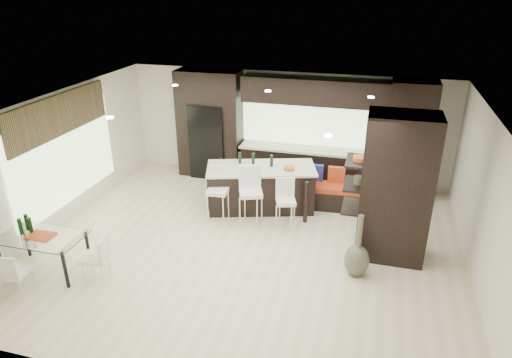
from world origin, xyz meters
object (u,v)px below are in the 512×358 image
(bench, at_px, (327,196))
(chair_near, at_px, (15,275))
(kitchen_island, at_px, (261,188))
(chair_end, at_px, (96,261))
(dining_table, at_px, (45,254))
(stool_left, at_px, (218,200))
(floor_vase, at_px, (358,246))
(stool_mid, at_px, (251,203))
(stool_right, at_px, (285,210))

(bench, height_order, chair_near, chair_near)
(kitchen_island, height_order, chair_end, kitchen_island)
(bench, xyz_separation_m, chair_near, (-4.43, -4.44, 0.12))
(bench, height_order, dining_table, dining_table)
(stool_left, xyz_separation_m, floor_vase, (2.95, -1.22, 0.11))
(chair_near, bearing_deg, chair_end, 25.37)
(floor_vase, height_order, chair_end, floor_vase)
(stool_left, distance_m, dining_table, 3.41)
(kitchen_island, distance_m, floor_vase, 3.02)
(chair_end, bearing_deg, dining_table, 78.58)
(kitchen_island, relative_size, chair_near, 3.05)
(stool_mid, height_order, bench, stool_mid)
(floor_vase, bearing_deg, chair_end, -163.01)
(stool_right, bearing_deg, stool_mid, 164.55)
(chair_near, distance_m, chair_end, 1.22)
(stool_right, distance_m, dining_table, 4.52)
(bench, distance_m, floor_vase, 2.60)
(stool_mid, xyz_separation_m, chair_near, (-3.02, -3.20, -0.13))
(stool_mid, bearing_deg, bench, 20.41)
(kitchen_island, height_order, floor_vase, floor_vase)
(stool_mid, distance_m, stool_right, 0.73)
(dining_table, bearing_deg, bench, 39.71)
(chair_near, bearing_deg, kitchen_island, 43.95)
(stool_mid, xyz_separation_m, chair_end, (-2.01, -2.50, -0.13))
(stool_mid, relative_size, chair_near, 1.33)
(floor_vase, bearing_deg, chair_near, -159.23)
(kitchen_island, distance_m, stool_left, 1.09)
(stool_left, distance_m, stool_mid, 0.72)
(bench, relative_size, chair_near, 1.81)
(stool_left, distance_m, stool_right, 1.44)
(chair_near, bearing_deg, stool_left, 45.23)
(stool_left, distance_m, floor_vase, 3.20)
(kitchen_island, relative_size, stool_left, 2.47)
(stool_left, xyz_separation_m, stool_mid, (0.72, -0.02, 0.04))
(floor_vase, relative_size, chair_near, 1.51)
(bench, distance_m, dining_table, 5.80)
(bench, xyz_separation_m, chair_end, (-3.42, -3.74, 0.11))
(stool_left, distance_m, chair_end, 2.83)
(stool_right, bearing_deg, stool_left, 162.48)
(bench, xyz_separation_m, floor_vase, (0.82, -2.45, 0.31))
(kitchen_island, height_order, stool_mid, stool_mid)
(stool_mid, relative_size, stool_right, 1.19)
(dining_table, distance_m, chair_end, 1.01)
(chair_near, bearing_deg, stool_right, 31.64)
(kitchen_island, distance_m, dining_table, 4.50)
(kitchen_island, xyz_separation_m, bench, (1.42, 0.41, -0.22))
(stool_left, bearing_deg, chair_end, -121.59)
(chair_near, relative_size, chair_end, 1.02)
(stool_left, relative_size, stool_mid, 0.93)
(stool_left, relative_size, stool_right, 1.10)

